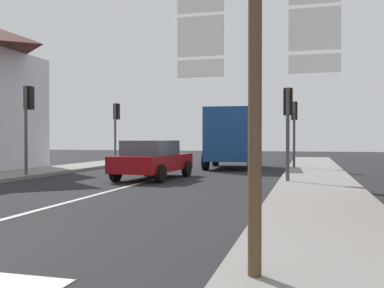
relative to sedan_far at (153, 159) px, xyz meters
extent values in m
plane|color=#232326|center=(0.14, -1.50, -0.76)|extent=(80.00, 80.00, 0.00)
cube|color=gray|center=(6.03, -3.50, -0.69)|extent=(2.50, 44.00, 0.14)
cube|color=silver|center=(0.14, -5.50, -0.75)|extent=(0.16, 12.00, 0.01)
cube|color=maroon|center=(0.00, 0.07, -0.14)|extent=(2.04, 4.31, 0.60)
cube|color=#47515B|center=(-0.01, -0.18, 0.43)|extent=(1.69, 2.20, 0.55)
cylinder|color=black|center=(-0.77, 1.48, -0.44)|extent=(0.26, 0.65, 0.64)
cylinder|color=black|center=(0.97, 1.35, -0.44)|extent=(0.26, 0.65, 0.64)
cylinder|color=black|center=(-0.96, -1.22, -0.44)|extent=(0.26, 0.65, 0.64)
cylinder|color=black|center=(0.78, -1.34, -0.44)|extent=(0.26, 0.65, 0.64)
cube|color=#19478C|center=(1.91, 6.19, 0.99)|extent=(2.42, 3.83, 2.60)
cube|color=#19478C|center=(1.76, 8.68, 0.69)|extent=(2.17, 1.42, 2.00)
cube|color=#47515B|center=(1.76, 8.73, 1.49)|extent=(1.76, 0.21, 0.70)
cylinder|color=black|center=(0.67, 8.57, -0.31)|extent=(0.33, 0.92, 0.90)
cylinder|color=black|center=(2.86, 8.70, -0.31)|extent=(0.33, 0.92, 0.90)
cylinder|color=black|center=(0.87, 5.17, -0.31)|extent=(0.33, 0.92, 0.90)
cylinder|color=black|center=(3.07, 5.31, -0.31)|extent=(0.33, 0.92, 0.90)
cylinder|color=brown|center=(5.19, -11.19, 0.84)|extent=(0.14, 0.14, 3.20)
cube|color=white|center=(4.61, -11.14, 2.20)|extent=(0.50, 0.03, 0.18)
cube|color=black|center=(4.61, -11.12, 2.20)|extent=(0.43, 0.01, 0.13)
cube|color=white|center=(4.61, -11.14, 1.86)|extent=(0.50, 0.03, 0.42)
cube|color=black|center=(4.61, -11.12, 1.86)|extent=(0.43, 0.01, 0.32)
cube|color=white|center=(4.61, -11.14, 1.52)|extent=(0.50, 0.03, 0.18)
cube|color=black|center=(4.61, -11.12, 1.52)|extent=(0.43, 0.01, 0.13)
cube|color=white|center=(5.77, -11.14, 1.86)|extent=(0.50, 0.03, 0.42)
cube|color=black|center=(5.77, -11.12, 1.86)|extent=(0.43, 0.01, 0.32)
cube|color=white|center=(5.77, -11.14, 1.52)|extent=(0.50, 0.03, 0.18)
cube|color=black|center=(5.77, -11.12, 1.52)|extent=(0.43, 0.01, 0.13)
cylinder|color=#47474C|center=(5.08, 6.23, 0.92)|extent=(0.12, 0.12, 3.36)
cube|color=black|center=(5.08, 6.43, 2.15)|extent=(0.30, 0.28, 0.90)
sphere|color=red|center=(5.08, 6.57, 2.42)|extent=(0.18, 0.18, 0.18)
sphere|color=#3C2303|center=(5.08, 6.57, 2.14)|extent=(0.18, 0.18, 0.18)
sphere|color=black|center=(5.08, 6.57, 1.86)|extent=(0.18, 0.18, 0.18)
cylinder|color=#47474C|center=(-4.80, 7.01, 1.01)|extent=(0.12, 0.12, 3.54)
cube|color=black|center=(-4.80, 7.21, 2.33)|extent=(0.30, 0.28, 0.90)
sphere|color=red|center=(-4.80, 7.35, 2.60)|extent=(0.18, 0.18, 0.18)
sphere|color=#3C2303|center=(-4.80, 7.35, 2.32)|extent=(0.18, 0.18, 0.18)
sphere|color=black|center=(-4.80, 7.35, 2.04)|extent=(0.18, 0.18, 0.18)
cylinder|color=#47474C|center=(-4.80, -1.05, 1.03)|extent=(0.12, 0.12, 3.58)
cube|color=black|center=(-4.80, -0.85, 2.37)|extent=(0.30, 0.28, 0.90)
sphere|color=red|center=(-4.80, -0.71, 2.64)|extent=(0.18, 0.18, 0.18)
sphere|color=#3C2303|center=(-4.80, -0.71, 2.36)|extent=(0.18, 0.18, 0.18)
sphere|color=black|center=(-4.80, -0.71, 2.08)|extent=(0.18, 0.18, 0.18)
cylinder|color=#47474C|center=(5.08, -0.93, 0.85)|extent=(0.12, 0.12, 3.22)
cube|color=black|center=(5.08, -0.73, 2.01)|extent=(0.30, 0.28, 0.90)
sphere|color=red|center=(5.08, -0.59, 2.28)|extent=(0.18, 0.18, 0.18)
sphere|color=#3C2303|center=(5.08, -0.59, 2.00)|extent=(0.18, 0.18, 0.18)
sphere|color=black|center=(5.08, -0.59, 1.72)|extent=(0.18, 0.18, 0.18)
camera|label=1|loc=(5.71, -15.61, 0.77)|focal=40.69mm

